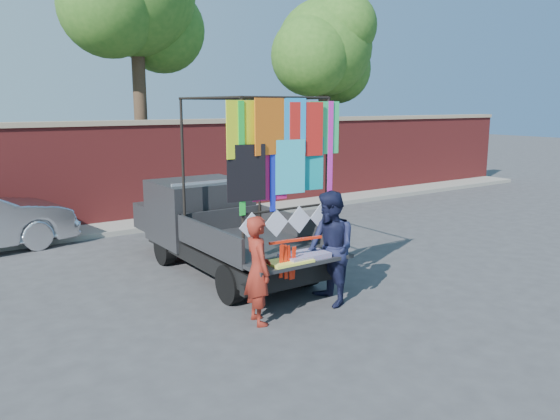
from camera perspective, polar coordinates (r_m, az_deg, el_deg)
ground at (r=8.54m, az=-0.08°, el=-9.64°), size 90.00×90.00×0.00m
brick_wall at (r=14.41m, az=-16.13°, el=3.86°), size 30.00×0.45×2.61m
curb at (r=13.97m, az=-14.93°, el=-1.57°), size 30.00×1.20×0.12m
tree_mid at (r=15.94m, az=-14.71°, el=20.37°), size 4.20×3.30×7.73m
tree_right at (r=19.09m, az=4.86°, el=16.20°), size 4.20×3.30×6.62m
pickup_truck at (r=10.31m, az=-7.11°, el=-1.52°), size 1.98×4.96×3.12m
woman at (r=7.56m, az=-2.32°, el=-6.30°), size 0.47×0.62×1.53m
man at (r=8.26m, az=5.28°, el=-4.05°), size 0.82×0.96×1.74m
streamer_bundle at (r=7.80m, az=1.16°, el=-4.50°), size 0.85×0.14×0.59m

